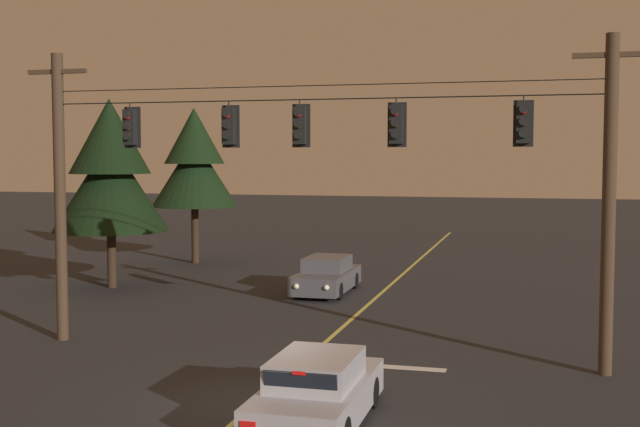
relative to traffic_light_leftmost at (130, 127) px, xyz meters
The scene contains 13 objects.
ground_plane 8.97m from the traffic_light_leftmost, 40.35° to the right, with size 180.00×180.00×0.00m, color #28282B.
lane_centre_stripe 9.90m from the traffic_light_leftmost, 49.80° to the left, with size 0.14×60.00×0.01m, color #D1C64C.
stop_bar_paint 9.22m from the traffic_light_leftmost, ahead, with size 3.40×0.36×0.01m, color silver.
signal_span_assembly 5.40m from the traffic_light_leftmost, ahead, with size 16.38×0.32×8.05m.
traffic_light_leftmost is the anchor object (origin of this frame).
traffic_light_left_inner 2.87m from the traffic_light_leftmost, ahead, with size 0.48×0.41×1.22m.
traffic_light_centre 4.81m from the traffic_light_leftmost, ahead, with size 0.48×0.41×1.22m.
traffic_light_right_inner 7.32m from the traffic_light_leftmost, ahead, with size 0.48×0.41×1.22m.
traffic_light_rightmost 10.39m from the traffic_light_leftmost, ahead, with size 0.48×0.41×1.22m.
car_waiting_near_lane 10.06m from the traffic_light_leftmost, 38.20° to the right, with size 1.80×4.33×1.39m.
car_oncoming_lead 11.46m from the traffic_light_leftmost, 72.46° to the left, with size 1.80×4.42×1.39m.
tree_verge_near 10.40m from the traffic_light_leftmost, 122.26° to the left, with size 4.54×4.54×7.48m.
tree_verge_far 17.42m from the traffic_light_leftmost, 107.90° to the left, with size 4.17×4.17×7.56m.
Camera 1 is at (5.62, -15.86, 5.18)m, focal length 45.76 mm.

